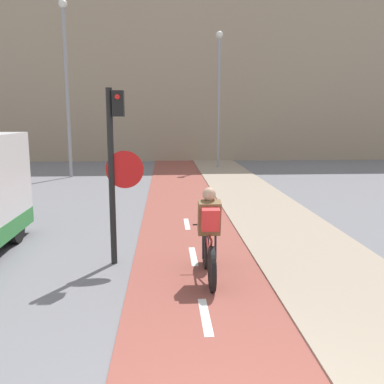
{
  "coord_description": "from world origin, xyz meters",
  "views": [
    {
      "loc": [
        -0.51,
        -2.33,
        2.66
      ],
      "look_at": [
        0.0,
        5.91,
        1.2
      ],
      "focal_mm": 40.0,
      "sensor_mm": 36.0,
      "label": 1
    }
  ],
  "objects_px": {
    "traffic_light_pole": "(116,157)",
    "cyclist_near": "(209,237)",
    "street_lamp_far": "(66,73)",
    "street_lamp_sidewalk": "(219,86)"
  },
  "relations": [
    {
      "from": "traffic_light_pole",
      "to": "street_lamp_sidewalk",
      "type": "bearing_deg",
      "value": 76.05
    },
    {
      "from": "street_lamp_sidewalk",
      "to": "cyclist_near",
      "type": "relative_size",
      "value": 3.9
    },
    {
      "from": "traffic_light_pole",
      "to": "street_lamp_far",
      "type": "relative_size",
      "value": 0.42
    },
    {
      "from": "cyclist_near",
      "to": "street_lamp_far",
      "type": "bearing_deg",
      "value": 111.45
    },
    {
      "from": "street_lamp_far",
      "to": "cyclist_near",
      "type": "relative_size",
      "value": 4.26
    },
    {
      "from": "traffic_light_pole",
      "to": "street_lamp_sidewalk",
      "type": "height_order",
      "value": "street_lamp_sidewalk"
    },
    {
      "from": "traffic_light_pole",
      "to": "cyclist_near",
      "type": "bearing_deg",
      "value": -29.81
    },
    {
      "from": "traffic_light_pole",
      "to": "street_lamp_far",
      "type": "height_order",
      "value": "street_lamp_far"
    },
    {
      "from": "street_lamp_far",
      "to": "cyclist_near",
      "type": "xyz_separation_m",
      "value": [
        4.91,
        -12.5,
        -3.79
      ]
    },
    {
      "from": "street_lamp_far",
      "to": "cyclist_near",
      "type": "height_order",
      "value": "street_lamp_far"
    }
  ]
}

